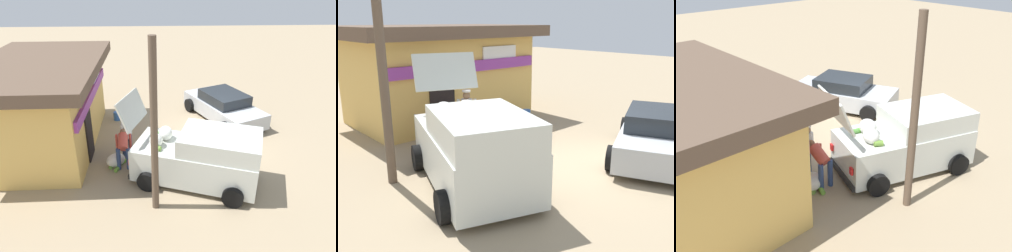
# 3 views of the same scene
# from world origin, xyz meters

# --- Properties ---
(ground_plane) EXTENTS (60.00, 60.00, 0.00)m
(ground_plane) POSITION_xyz_m (0.00, 0.00, 0.00)
(ground_plane) COLOR #9E896B
(storefront_bar) EXTENTS (7.02, 4.50, 3.38)m
(storefront_bar) POSITION_xyz_m (-0.11, 6.24, 1.76)
(storefront_bar) COLOR #E0B259
(storefront_bar) RESTS_ON ground_plane
(delivery_van) EXTENTS (3.14, 4.65, 2.74)m
(delivery_van) POSITION_xyz_m (-2.84, 0.65, 0.92)
(delivery_van) COLOR silver
(delivery_van) RESTS_ON ground_plane
(parked_sedan) EXTENTS (4.63, 3.44, 1.29)m
(parked_sedan) POSITION_xyz_m (1.95, -1.14, 0.61)
(parked_sedan) COLOR #B2B7BC
(parked_sedan) RESTS_ON ground_plane
(vendor_standing) EXTENTS (0.48, 0.48, 1.63)m
(vendor_standing) POSITION_xyz_m (-1.21, 3.11, 0.93)
(vendor_standing) COLOR navy
(vendor_standing) RESTS_ON ground_plane
(customer_bending) EXTENTS (0.79, 0.57, 1.29)m
(customer_bending) POSITION_xyz_m (-1.85, 3.19, 0.81)
(customer_bending) COLOR navy
(customer_bending) RESTS_ON ground_plane
(unloaded_banana_pile) EXTENTS (0.90, 0.88, 0.46)m
(unloaded_banana_pile) POSITION_xyz_m (-1.85, 3.48, 0.21)
(unloaded_banana_pile) COLOR silver
(unloaded_banana_pile) RESTS_ON ground_plane
(paint_bucket) EXTENTS (0.30, 0.30, 0.40)m
(paint_bucket) POSITION_xyz_m (2.00, 3.85, 0.20)
(paint_bucket) COLOR blue
(paint_bucket) RESTS_ON ground_plane
(utility_pole) EXTENTS (0.20, 0.20, 4.96)m
(utility_pole) POSITION_xyz_m (-4.07, 2.09, 2.48)
(utility_pole) COLOR brown
(utility_pole) RESTS_ON ground_plane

